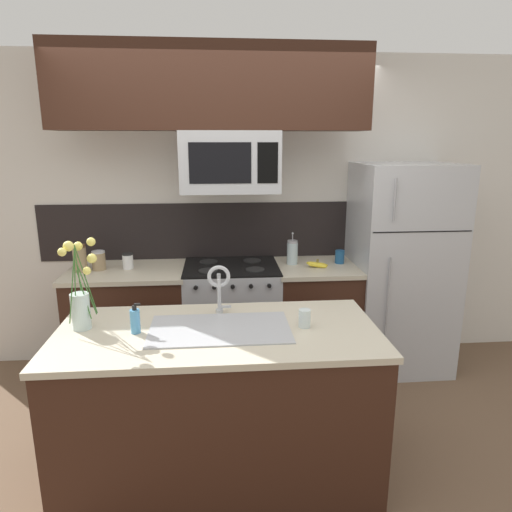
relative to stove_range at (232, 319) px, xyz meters
name	(u,v)px	position (x,y,z in m)	size (l,w,h in m)	color
ground_plane	(237,435)	(0.00, -0.90, -0.46)	(10.00, 10.00, 0.00)	brown
rear_partition	(263,212)	(0.30, 0.38, 0.84)	(5.20, 0.10, 2.60)	silver
splash_band	(229,231)	(0.00, 0.32, 0.69)	(3.20, 0.01, 0.48)	black
back_counter_left	(131,323)	(-0.83, 0.00, -0.01)	(0.93, 0.65, 0.91)	#381E14
back_counter_right	(315,317)	(0.70, 0.00, -0.01)	(0.67, 0.65, 0.91)	#381E14
stove_range	(232,319)	(0.00, 0.00, 0.00)	(0.76, 0.64, 0.93)	#B7BABF
microwave	(230,162)	(0.00, -0.02, 1.29)	(0.74, 0.40, 0.45)	#B7BABF
upper_cabinet_band	(211,88)	(-0.13, -0.05, 1.81)	(2.30, 0.34, 0.60)	#381E14
refrigerator	(400,268)	(1.42, 0.02, 0.40)	(0.79, 0.74, 1.73)	#B7BABF
storage_jar_tall	(80,258)	(-1.18, -0.01, 0.55)	(0.10, 0.10, 0.21)	#997F5B
storage_jar_medium	(99,260)	(-1.05, 0.02, 0.52)	(0.10, 0.10, 0.15)	#997F5B
storage_jar_short	(128,261)	(-0.82, 0.03, 0.51)	(0.08, 0.08, 0.13)	silver
banana_bunch	(317,265)	(0.70, -0.06, 0.47)	(0.19, 0.12, 0.08)	yellow
french_press	(292,252)	(0.51, 0.06, 0.55)	(0.09, 0.09, 0.27)	silver
coffee_tin	(340,257)	(0.91, 0.05, 0.50)	(0.08, 0.08, 0.11)	#1E5184
island_counter	(219,404)	(-0.11, -1.25, -0.01)	(1.75, 0.82, 0.91)	#381E14
kitchen_sink	(220,341)	(-0.10, -1.25, 0.38)	(0.76, 0.43, 0.16)	#ADAFB5
sink_faucet	(219,283)	(-0.10, -1.04, 0.65)	(0.14, 0.14, 0.31)	#B7BABF
dish_soap_bottle	(135,321)	(-0.55, -1.25, 0.52)	(0.06, 0.05, 0.16)	#4C93C6
drinking_glass	(305,318)	(0.36, -1.25, 0.50)	(0.07, 0.07, 0.10)	silver
flower_vase	(81,300)	(-0.84, -1.17, 0.61)	(0.16, 0.22, 0.50)	silver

